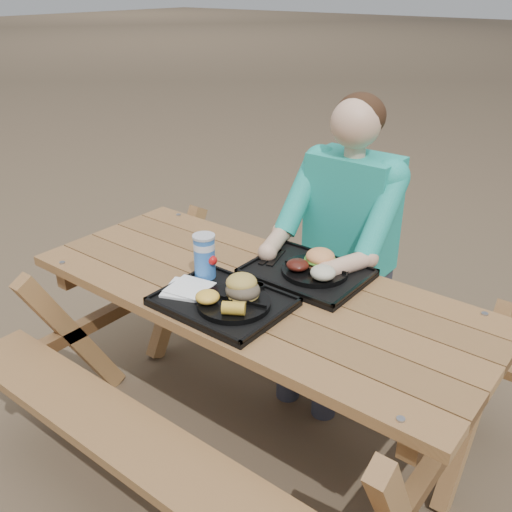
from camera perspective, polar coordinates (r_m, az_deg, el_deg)
The scene contains 18 objects.
ground at distance 2.61m, azimuth -0.00°, elevation -17.62°, with size 60.00×60.00×0.00m, color #999999.
picnic_table at distance 2.37m, azimuth -0.00°, elevation -11.04°, with size 1.80×1.49×0.75m, color #999999, non-canonical shape.
tray_near at distance 2.05m, azimuth -3.32°, elevation -4.69°, with size 0.45×0.35×0.02m, color black.
tray_far at distance 2.24m, azimuth 5.11°, elevation -1.79°, with size 0.45×0.35×0.02m, color black.
plate_near at distance 2.00m, azimuth -2.23°, elevation -4.76°, with size 0.26×0.26×0.02m, color black.
plate_far at distance 2.23m, azimuth 5.92°, elevation -1.46°, with size 0.26×0.26×0.02m, color black.
napkin_stack at distance 2.11m, azimuth -7.03°, elevation -3.24°, with size 0.15×0.15×0.02m, color white.
soda_cup at distance 2.17m, azimuth -5.17°, elevation -0.14°, with size 0.08×0.08×0.16m, color #1858B5.
condiment_bbq at distance 2.12m, azimuth -1.22°, elevation -2.78°, with size 0.05×0.05×0.03m, color #310605.
condiment_mustard at distance 2.09m, azimuth 0.22°, elevation -3.20°, with size 0.05×0.05×0.03m, color yellow.
sandwich at distance 1.99m, azimuth -1.34°, elevation -2.51°, with size 0.12×0.12×0.12m, color gold, non-canonical shape.
mac_cheese at distance 1.98m, azimuth -4.88°, elevation -4.09°, with size 0.09×0.09×0.04m, color yellow.
corn_cob at distance 1.91m, azimuth -2.26°, elevation -5.24°, with size 0.08×0.08×0.05m, color gold, non-canonical shape.
cutlery_far at distance 2.34m, azimuth 2.02°, elevation -0.17°, with size 0.03×0.16×0.01m, color black.
burger at distance 2.23m, azimuth 6.46°, elevation 0.29°, with size 0.12×0.12×0.10m, color #F19655, non-canonical shape.
baked_beans at distance 2.20m, azimuth 4.20°, elevation -0.89°, with size 0.09×0.09×0.04m, color #45140D.
potato_salad at distance 2.14m, azimuth 6.71°, elevation -1.67°, with size 0.10×0.10×0.05m, color beige.
diner at distance 2.65m, azimuth 9.03°, elevation -0.39°, with size 0.48×0.84×1.28m, color teal, non-canonical shape.
Camera 1 is at (1.17, -1.49, 1.80)m, focal length 40.00 mm.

